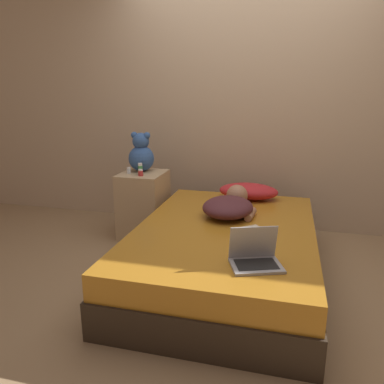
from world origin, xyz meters
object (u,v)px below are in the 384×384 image
(laptop, at_px, (255,256))
(book, at_px, (249,231))
(pillow, at_px, (248,191))
(person_lying, at_px, (230,205))
(bottle_red, at_px, (141,173))
(teddy_bear, at_px, (141,154))
(bottle_clear, at_px, (129,170))
(bottle_green, at_px, (140,169))

(laptop, height_order, book, laptop)
(pillow, distance_m, person_lying, 0.50)
(bottle_red, bearing_deg, laptop, -44.19)
(teddy_bear, bearing_deg, book, -36.23)
(bottle_clear, bearing_deg, teddy_bear, 60.22)
(pillow, height_order, bottle_red, bottle_red)
(pillow, bearing_deg, teddy_bear, -178.07)
(laptop, xyz_separation_m, bottle_clear, (-1.30, 1.19, 0.20))
(pillow, bearing_deg, laptop, -82.24)
(person_lying, bearing_deg, bottle_red, 169.37)
(bottle_clear, bearing_deg, bottle_green, -8.61)
(laptop, bearing_deg, bottle_red, 115.49)
(bottle_red, height_order, bottle_green, bottle_green)
(laptop, relative_size, book, 1.29)
(laptop, height_order, teddy_bear, teddy_bear)
(pillow, relative_size, bottle_clear, 9.03)
(person_lying, xyz_separation_m, bottle_green, (-0.90, 0.30, 0.19))
(pillow, relative_size, bottle_red, 8.83)
(pillow, bearing_deg, bottle_red, -166.32)
(pillow, height_order, bottle_green, bottle_green)
(bottle_green, bearing_deg, pillow, 10.73)
(bottle_clear, bearing_deg, pillow, 8.62)
(pillow, xyz_separation_m, laptop, (0.19, -1.36, -0.02))
(pillow, xyz_separation_m, bottle_red, (-0.97, -0.24, 0.17))
(laptop, distance_m, bottle_clear, 1.77)
(laptop, xyz_separation_m, bottle_green, (-1.18, 1.17, 0.22))
(person_lying, height_order, teddy_bear, teddy_bear)
(laptop, xyz_separation_m, bottle_red, (-1.16, 1.12, 0.20))
(pillow, xyz_separation_m, person_lying, (-0.10, -0.49, 0.01))
(pillow, height_order, teddy_bear, teddy_bear)
(bottle_clear, height_order, book, bottle_clear)
(bottle_clear, relative_size, book, 0.23)
(person_lying, bearing_deg, bottle_green, 166.96)
(person_lying, bearing_deg, pillow, 84.53)
(person_lying, xyz_separation_m, teddy_bear, (-0.94, 0.46, 0.30))
(bottle_clear, bearing_deg, bottle_red, -24.51)
(bottle_clear, bearing_deg, person_lying, -17.46)
(bottle_clear, height_order, bottle_green, bottle_green)
(teddy_bear, distance_m, bottle_green, 0.20)
(teddy_bear, xyz_separation_m, bottle_red, (0.07, -0.20, -0.13))
(person_lying, height_order, book, person_lying)
(person_lying, xyz_separation_m, bottle_clear, (-1.02, 0.32, 0.17))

